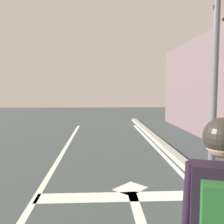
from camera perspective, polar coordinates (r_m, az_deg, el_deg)
name	(u,v)px	position (r m, az deg, el deg)	size (l,w,h in m)	color
stop_bar	(124,197)	(4.63, 2.85, -18.87)	(3.10, 0.40, 0.01)	silver
lane_arrow_stem	(137,210)	(4.21, 5.80, -21.45)	(0.16, 1.40, 0.01)	silver
lane_arrow_head	(131,188)	(4.98, 4.28, -17.12)	(0.56, 0.44, 0.01)	silver
skater	(220,212)	(1.82, 23.64, -20.38)	(0.44, 0.61, 1.62)	navy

